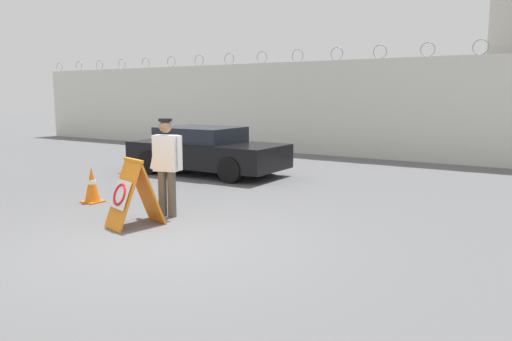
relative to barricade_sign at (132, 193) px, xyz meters
name	(u,v)px	position (x,y,z in m)	size (l,w,h in m)	color
ground_plane	(162,244)	(1.09, -0.47, -0.55)	(90.00, 90.00, 0.00)	#5B5B5E
perimeter_wall	(401,109)	(1.09, 10.68, 1.11)	(36.00, 0.30, 3.76)	silver
barricade_sign	(132,193)	(0.00, 0.00, 0.00)	(0.78, 0.98, 1.12)	orange
security_guard	(166,163)	(0.03, 0.80, 0.41)	(0.67, 0.36, 1.73)	#514C42
traffic_cone_near	(92,185)	(-2.04, 0.84, -0.20)	(0.36, 0.36, 0.72)	orange
parked_car_front_coupe	(206,150)	(-2.42, 4.95, 0.09)	(4.33, 2.03, 1.27)	black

